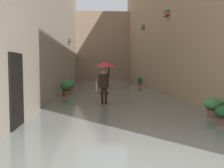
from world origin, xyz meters
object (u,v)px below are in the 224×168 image
Objects in this scene: potted_plant_far_right at (70,86)px; potted_plant_near_right at (66,87)px; person_wading at (105,74)px; potted_plant_mid_right at (72,85)px; potted_plant_near_left at (213,107)px; potted_plant_mid_left at (140,81)px.

potted_plant_near_right is at bearing 89.18° from potted_plant_far_right.
potted_plant_mid_right is (2.15, -7.31, -0.99)m from person_wading.
potted_plant_mid_right is (5.72, -10.50, 0.03)m from potted_plant_near_left.
potted_plant_near_right is 1.19× the size of potted_plant_mid_right.
potted_plant_mid_left is 1.15× the size of potted_plant_near_left.
potted_plant_near_left is 10.67m from potted_plant_far_right.
potted_plant_mid_left is 1.01× the size of potted_plant_far_right.
person_wading is 2.09× the size of potted_plant_near_right.
person_wading is 2.43× the size of potted_plant_mid_left.
potted_plant_mid_left is 1.02× the size of potted_plant_mid_right.
potted_plant_mid_left is 13.36m from potted_plant_near_left.
potted_plant_near_left is at bearing 118.58° from potted_plant_mid_right.
potted_plant_far_right is (5.67, -9.04, 0.01)m from potted_plant_near_left.
person_wading is 10.79m from potted_plant_mid_left.
potted_plant_mid_left is at bearing -108.92° from person_wading.
potted_plant_mid_left is (-3.48, -10.17, -0.95)m from person_wading.
potted_plant_mid_right is at bearing -73.57° from person_wading.
potted_plant_far_right is at bearing -57.89° from potted_plant_near_left.
potted_plant_mid_right reaches higher than potted_plant_near_left.
potted_plant_near_right is 2.36m from potted_plant_far_right.
potted_plant_far_right is at bearing -70.18° from person_wading.
potted_plant_far_right is (2.11, -5.85, -1.01)m from person_wading.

